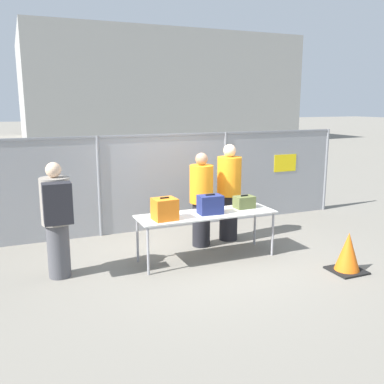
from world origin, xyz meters
TOP-DOWN VIEW (x-y plane):
  - ground_plane at (0.00, 0.00)m, footprint 120.00×120.00m
  - fence_section at (0.02, 1.89)m, footprint 8.38×0.07m
  - inspection_table at (0.02, -0.11)m, footprint 2.37×0.72m
  - suitcase_orange at (-0.75, -0.21)m, footprint 0.38×0.34m
  - suitcase_navy at (0.07, -0.15)m, footprint 0.41×0.28m
  - suitcase_olive at (0.79, -0.02)m, footprint 0.35×0.25m
  - traveler_hooded at (-2.37, -0.01)m, footprint 0.44×0.68m
  - security_worker_near at (0.22, 0.55)m, footprint 0.43×0.43m
  - security_worker_far at (0.86, 0.69)m, footprint 0.46×0.46m
  - utility_trailer at (2.34, 4.38)m, footprint 3.53×2.21m
  - distant_hangar at (6.70, 25.18)m, footprint 17.74×13.53m
  - traffic_cone at (1.83, -1.49)m, footprint 0.51×0.51m

SIDE VIEW (x-z plane):
  - ground_plane at x=0.00m, z-range 0.00..0.00m
  - traffic_cone at x=1.83m, z-range -0.02..0.62m
  - utility_trailer at x=2.34m, z-range 0.05..0.81m
  - inspection_table at x=0.02m, z-range 0.34..1.14m
  - security_worker_near at x=0.22m, z-range 0.03..1.77m
  - suitcase_olive at x=0.79m, z-range 0.79..1.02m
  - suitcase_navy at x=0.07m, z-range 0.79..1.12m
  - security_worker_far at x=0.86m, z-range 0.03..1.89m
  - suitcase_orange at x=-0.75m, z-range 0.79..1.15m
  - traveler_hooded at x=-2.37m, z-range 0.09..1.86m
  - fence_section at x=0.02m, z-range 0.05..2.05m
  - distant_hangar at x=6.70m, z-range 0.00..7.04m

